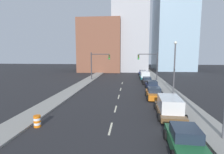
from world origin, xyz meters
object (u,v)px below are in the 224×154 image
(sedan_orange, at_px, (154,93))
(box_truck_teal, at_px, (145,75))
(traffic_signal_right, at_px, (152,62))
(sedan_navy, at_px, (152,86))
(traffic_barrel, at_px, (37,121))
(sedan_black, at_px, (147,81))
(traffic_signal_left, at_px, (97,62))
(sedan_green, at_px, (185,140))
(box_truck_brown, at_px, (169,107))
(street_lamp, at_px, (175,64))
(sedan_blue, at_px, (143,73))

(sedan_orange, distance_m, box_truck_teal, 18.39)
(traffic_signal_right, relative_size, sedan_orange, 1.46)
(traffic_signal_right, xyz_separation_m, sedan_navy, (-1.04, -9.88, -3.43))
(traffic_signal_right, bearing_deg, traffic_barrel, -114.91)
(sedan_black, bearing_deg, traffic_barrel, -116.09)
(traffic_signal_left, bearing_deg, traffic_barrel, -89.86)
(sedan_green, bearing_deg, box_truck_teal, 92.12)
(sedan_orange, bearing_deg, traffic_barrel, -135.54)
(sedan_green, height_order, sedan_black, sedan_green)
(traffic_signal_left, xyz_separation_m, box_truck_brown, (11.31, -22.66, -3.21))
(street_lamp, xyz_separation_m, sedan_navy, (-2.59, 3.69, -3.85))
(traffic_signal_left, relative_size, traffic_barrel, 6.65)
(street_lamp, relative_size, sedan_blue, 1.59)
(traffic_barrel, height_order, sedan_green, sedan_green)
(sedan_navy, bearing_deg, traffic_signal_left, 137.27)
(traffic_signal_right, distance_m, sedan_blue, 9.92)
(traffic_signal_left, bearing_deg, sedan_green, -69.39)
(sedan_navy, bearing_deg, sedan_green, -92.74)
(sedan_green, bearing_deg, sedan_black, 92.25)
(traffic_signal_left, height_order, sedan_black, traffic_signal_left)
(sedan_orange, height_order, sedan_blue, sedan_orange)
(sedan_black, xyz_separation_m, sedan_blue, (0.11, 13.25, 0.06))
(box_truck_brown, height_order, sedan_blue, box_truck_brown)
(sedan_navy, bearing_deg, sedan_black, 91.07)
(sedan_green, distance_m, sedan_blue, 38.16)
(sedan_black, height_order, sedan_blue, sedan_blue)
(street_lamp, height_order, sedan_navy, street_lamp)
(traffic_signal_left, bearing_deg, sedan_navy, -41.21)
(traffic_signal_left, xyz_separation_m, traffic_barrel, (0.06, -26.40, -3.62))
(traffic_signal_right, distance_m, sedan_navy, 10.51)
(sedan_orange, height_order, sedan_navy, sedan_orange)
(traffic_barrel, xyz_separation_m, street_lamp, (13.81, 12.83, 4.03))
(street_lamp, height_order, box_truck_brown, street_lamp)
(traffic_signal_right, bearing_deg, sedan_black, -107.98)
(sedan_orange, xyz_separation_m, sedan_blue, (0.38, 25.35, -0.01))
(box_truck_brown, relative_size, box_truck_teal, 0.99)
(box_truck_teal, xyz_separation_m, sedan_blue, (0.01, 6.97, -0.22))
(traffic_signal_right, relative_size, box_truck_brown, 1.11)
(traffic_signal_right, distance_m, sedan_black, 5.46)
(sedan_blue, bearing_deg, sedan_navy, -91.41)
(traffic_signal_left, distance_m, sedan_orange, 19.67)
(traffic_barrel, distance_m, box_truck_teal, 30.73)
(street_lamp, bearing_deg, traffic_signal_right, 96.55)
(traffic_signal_right, xyz_separation_m, traffic_barrel, (-12.26, -26.40, -3.62))
(traffic_barrel, bearing_deg, traffic_signal_left, 90.14)
(box_truck_brown, bearing_deg, sedan_orange, 97.31)
(traffic_signal_right, xyz_separation_m, box_truck_teal, (-1.20, 2.27, -3.18))
(box_truck_brown, bearing_deg, sedan_green, -91.45)
(street_lamp, bearing_deg, sedan_black, 106.66)
(traffic_barrel, height_order, box_truck_teal, box_truck_teal)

